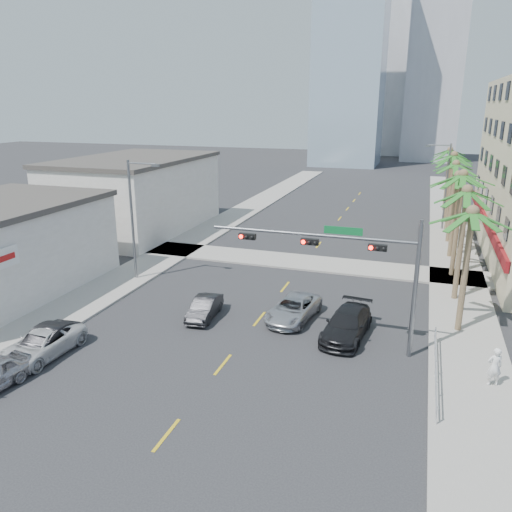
{
  "coord_description": "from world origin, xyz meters",
  "views": [
    {
      "loc": [
        8.89,
        -17.1,
        12.8
      ],
      "look_at": [
        -0.83,
        11.8,
        3.5
      ],
      "focal_mm": 35.0,
      "sensor_mm": 36.0,
      "label": 1
    }
  ],
  "objects_px": {
    "car_lane_right": "(347,324)",
    "car_lane_center": "(293,309)",
    "car_parked_far": "(41,344)",
    "pedestrian": "(494,367)",
    "car_parked_mid": "(46,341)",
    "traffic_signal_mast": "(353,260)",
    "car_lane_left": "(205,308)"
  },
  "relations": [
    {
      "from": "traffic_signal_mast",
      "to": "car_lane_left",
      "type": "xyz_separation_m",
      "value": [
        -9.11,
        1.21,
        -4.43
      ]
    },
    {
      "from": "car_parked_mid",
      "to": "car_lane_right",
      "type": "distance_m",
      "value": 16.51
    },
    {
      "from": "car_parked_mid",
      "to": "car_lane_right",
      "type": "height_order",
      "value": "car_lane_right"
    },
    {
      "from": "car_parked_far",
      "to": "car_lane_right",
      "type": "height_order",
      "value": "car_lane_right"
    },
    {
      "from": "car_lane_left",
      "to": "car_lane_center",
      "type": "distance_m",
      "value": 5.53
    },
    {
      "from": "traffic_signal_mast",
      "to": "car_lane_right",
      "type": "xyz_separation_m",
      "value": [
        -0.28,
        1.3,
        -4.29
      ]
    },
    {
      "from": "car_lane_left",
      "to": "pedestrian",
      "type": "xyz_separation_m",
      "value": [
        16.16,
        -3.13,
        0.47
      ]
    },
    {
      "from": "car_lane_left",
      "to": "car_lane_right",
      "type": "bearing_deg",
      "value": -4.72
    },
    {
      "from": "traffic_signal_mast",
      "to": "car_lane_center",
      "type": "bearing_deg",
      "value": 144.6
    },
    {
      "from": "car_lane_left",
      "to": "car_lane_center",
      "type": "height_order",
      "value": "car_lane_center"
    },
    {
      "from": "car_parked_mid",
      "to": "car_lane_right",
      "type": "bearing_deg",
      "value": 21.16
    },
    {
      "from": "traffic_signal_mast",
      "to": "pedestrian",
      "type": "xyz_separation_m",
      "value": [
        7.04,
        -1.92,
        -3.95
      ]
    },
    {
      "from": "car_parked_mid",
      "to": "car_lane_right",
      "type": "xyz_separation_m",
      "value": [
        14.9,
        7.11,
        0.06
      ]
    },
    {
      "from": "car_lane_right",
      "to": "car_parked_mid",
      "type": "bearing_deg",
      "value": -148.95
    },
    {
      "from": "car_parked_far",
      "to": "car_lane_center",
      "type": "distance_m",
      "value": 14.44
    },
    {
      "from": "car_parked_mid",
      "to": "car_lane_left",
      "type": "height_order",
      "value": "car_parked_mid"
    },
    {
      "from": "traffic_signal_mast",
      "to": "pedestrian",
      "type": "height_order",
      "value": "traffic_signal_mast"
    },
    {
      "from": "car_lane_center",
      "to": "car_parked_mid",
      "type": "bearing_deg",
      "value": -135.35
    },
    {
      "from": "car_lane_center",
      "to": "car_parked_far",
      "type": "bearing_deg",
      "value": -134.19
    },
    {
      "from": "car_lane_right",
      "to": "traffic_signal_mast",
      "type": "bearing_deg",
      "value": -72.15
    },
    {
      "from": "car_parked_mid",
      "to": "car_parked_far",
      "type": "xyz_separation_m",
      "value": [
        0.0,
        -0.36,
        -0.0
      ]
    },
    {
      "from": "car_parked_mid",
      "to": "pedestrian",
      "type": "xyz_separation_m",
      "value": [
        22.23,
        3.89,
        0.4
      ]
    },
    {
      "from": "car_parked_mid",
      "to": "car_lane_center",
      "type": "height_order",
      "value": "car_parked_mid"
    },
    {
      "from": "car_parked_far",
      "to": "car_lane_right",
      "type": "bearing_deg",
      "value": 29.17
    },
    {
      "from": "traffic_signal_mast",
      "to": "car_lane_left",
      "type": "height_order",
      "value": "traffic_signal_mast"
    },
    {
      "from": "car_lane_right",
      "to": "car_lane_center",
      "type": "bearing_deg",
      "value": 163.91
    },
    {
      "from": "car_parked_mid",
      "to": "car_lane_left",
      "type": "distance_m",
      "value": 9.28
    },
    {
      "from": "traffic_signal_mast",
      "to": "car_parked_far",
      "type": "bearing_deg",
      "value": -157.87
    },
    {
      "from": "car_lane_right",
      "to": "car_parked_far",
      "type": "bearing_deg",
      "value": -147.82
    },
    {
      "from": "car_parked_far",
      "to": "pedestrian",
      "type": "height_order",
      "value": "pedestrian"
    },
    {
      "from": "pedestrian",
      "to": "car_parked_mid",
      "type": "bearing_deg",
      "value": -7.85
    },
    {
      "from": "pedestrian",
      "to": "car_parked_far",
      "type": "bearing_deg",
      "value": -6.94
    }
  ]
}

